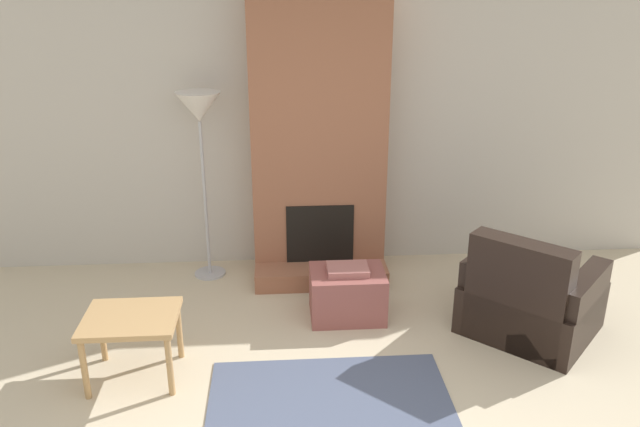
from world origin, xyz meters
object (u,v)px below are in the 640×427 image
(armchair, at_px, (528,302))
(side_table, at_px, (131,325))
(ottoman, at_px, (347,293))
(floor_lamp_left, at_px, (199,116))

(armchair, distance_m, side_table, 3.01)
(ottoman, relative_size, armchair, 0.48)
(ottoman, relative_size, side_table, 0.96)
(armchair, relative_size, floor_lamp_left, 0.73)
(ottoman, relative_size, floor_lamp_left, 0.35)
(floor_lamp_left, bearing_deg, armchair, -25.36)
(side_table, bearing_deg, armchair, 7.20)
(armchair, distance_m, floor_lamp_left, 3.16)
(ottoman, xyz_separation_m, side_table, (-1.59, -0.75, 0.21))
(ottoman, distance_m, side_table, 1.77)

